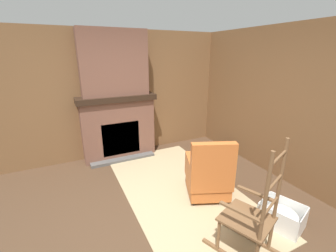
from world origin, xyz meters
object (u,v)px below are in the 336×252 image
Objects in this scene: laundry_basket at (282,215)px; oil_lamp_vase at (105,91)px; armchair at (209,176)px; rocking_chair at (251,220)px; storage_case at (123,91)px; firewood_stack at (218,150)px.

oil_lamp_vase is (-2.95, -1.56, 1.26)m from laundry_basket.
armchair is 1.07m from rocking_chair.
oil_lamp_vase is 0.35m from storage_case.
storage_case reaches higher than armchair.
storage_case is at bearing -116.86° from firewood_stack.
firewood_stack is at bearing 164.33° from laundry_basket.
laundry_basket is 2.42× the size of oil_lamp_vase.
oil_lamp_vase is (-2.04, -1.05, 1.05)m from armchair.
laundry_basket is at bearing -15.67° from firewood_stack.
rocking_chair is at bearing -30.40° from firewood_stack.
rocking_chair is (1.05, -0.21, 0.08)m from armchair.
storage_case is (-3.09, -0.49, 0.95)m from rocking_chair.
oil_lamp_vase is at bearing 49.43° from armchair.
laundry_basket is (0.91, 0.50, -0.21)m from armchair.
rocking_chair is 2.27× the size of laundry_basket.
rocking_chair is 0.78m from laundry_basket.
armchair is at bearing 27.34° from oil_lamp_vase.
oil_lamp_vase is (-3.09, -0.85, 0.97)m from rocking_chair.
firewood_stack is at bearing 67.11° from oil_lamp_vase.
laundry_basket is 3.42m from storage_case.
armchair reaches higher than firewood_stack.
rocking_chair reaches higher than armchair.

